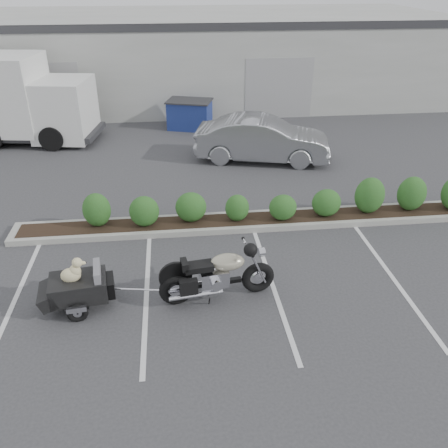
{
  "coord_description": "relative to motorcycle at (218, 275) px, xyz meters",
  "views": [
    {
      "loc": [
        -0.78,
        -8.76,
        6.08
      ],
      "look_at": [
        0.31,
        0.91,
        0.75
      ],
      "focal_mm": 38.0,
      "sensor_mm": 36.0,
      "label": 1
    }
  ],
  "objects": [
    {
      "name": "delivery_truck",
      "position": [
        -7.14,
        11.0,
        0.99
      ],
      "size": [
        7.3,
        3.37,
        3.22
      ],
      "rotation": [
        0.0,
        0.0,
        -0.16
      ],
      "color": "silver",
      "rests_on": "ground"
    },
    {
      "name": "building",
      "position": [
        0.02,
        17.88,
        1.44
      ],
      "size": [
        26.0,
        10.0,
        4.0
      ],
      "primitive_type": "cube",
      "color": "#9EA099",
      "rests_on": "ground"
    },
    {
      "name": "motorcycle",
      "position": [
        0.0,
        0.0,
        0.0
      ],
      "size": [
        2.43,
        0.92,
        1.39
      ],
      "rotation": [
        0.0,
        0.0,
        0.13
      ],
      "color": "black",
      "rests_on": "ground"
    },
    {
      "name": "ground",
      "position": [
        0.02,
        0.88,
        -0.56
      ],
      "size": [
        90.0,
        90.0,
        0.0
      ],
      "primitive_type": "plane",
      "color": "#38383A",
      "rests_on": "ground"
    },
    {
      "name": "planter_kerb",
      "position": [
        1.02,
        3.08,
        -0.48
      ],
      "size": [
        12.0,
        1.0,
        0.15
      ],
      "primitive_type": "cube",
      "color": "#9E9E93",
      "rests_on": "ground"
    },
    {
      "name": "sedan",
      "position": [
        2.35,
        7.73,
        0.2
      ],
      "size": [
        4.87,
        2.68,
        1.52
      ],
      "primitive_type": "imported",
      "rotation": [
        0.0,
        0.0,
        1.33
      ],
      "color": "#A0A2A7",
      "rests_on": "ground"
    },
    {
      "name": "dumpster",
      "position": [
        0.01,
        11.75,
        0.04
      ],
      "size": [
        2.08,
        1.7,
        1.18
      ],
      "rotation": [
        0.0,
        0.0,
        -0.3
      ],
      "color": "navy",
      "rests_on": "ground"
    },
    {
      "name": "pet_trailer",
      "position": [
        -2.79,
        0.02,
        -0.07
      ],
      "size": [
        1.96,
        1.11,
        1.15
      ],
      "rotation": [
        0.0,
        0.0,
        0.13
      ],
      "color": "black",
      "rests_on": "ground"
    }
  ]
}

